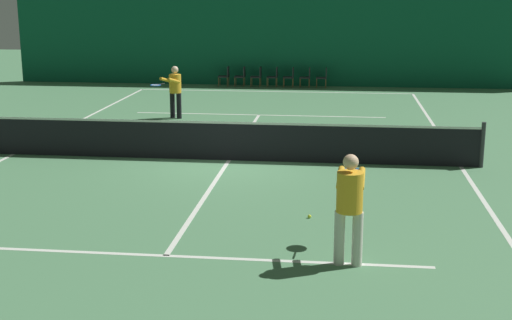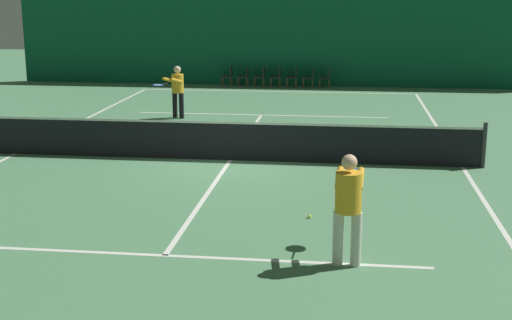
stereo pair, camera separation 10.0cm
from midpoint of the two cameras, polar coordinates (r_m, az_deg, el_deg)
name	(u,v)px [view 1 (the left image)]	position (r m, az deg, el deg)	size (l,w,h in m)	color
ground_plane	(229,160)	(17.32, -2.34, -0.02)	(60.00, 60.00, 0.00)	#4C7F56
backdrop_curtain	(279,39)	(30.64, 1.75, 9.63)	(23.00, 0.12, 3.93)	#0F5138
court_line_baseline_far	(274,92)	(28.93, 1.38, 5.50)	(11.00, 0.10, 0.00)	silver
court_line_service_far	(259,115)	(23.53, 0.12, 3.63)	(8.25, 0.10, 0.00)	silver
court_line_service_near	(166,256)	(11.32, -7.48, -7.60)	(8.25, 0.10, 0.00)	silver
court_line_sideline_left	(13,154)	(18.96, -18.98, 0.45)	(0.10, 23.80, 0.00)	silver
court_line_sideline_right	(461,167)	(17.34, 15.92, -0.52)	(0.10, 23.80, 0.00)	silver
court_line_centre	(229,160)	(17.32, -2.34, -0.02)	(0.10, 12.80, 0.00)	silver
tennis_net	(229,140)	(17.20, -2.35, 1.63)	(12.00, 0.10, 1.07)	black
player_near	(350,201)	(10.67, 7.24, -3.25)	(0.46, 1.39, 1.72)	beige
player_far	(174,88)	(22.93, -6.67, 5.73)	(0.87, 1.38, 1.67)	black
courtside_chair_0	(225,75)	(30.52, -2.56, 6.82)	(0.44, 0.44, 0.84)	brown
courtside_chair_1	(241,75)	(30.41, -1.26, 6.81)	(0.44, 0.44, 0.84)	brown
courtside_chair_2	(258,75)	(30.32, 0.04, 6.79)	(0.44, 0.44, 0.84)	brown
courtside_chair_3	(274,76)	(30.25, 1.35, 6.77)	(0.44, 0.44, 0.84)	brown
courtside_chair_4	(290,76)	(30.19, 2.66, 6.75)	(0.44, 0.44, 0.84)	brown
courtside_chair_5	(307,76)	(30.15, 3.98, 6.72)	(0.44, 0.44, 0.84)	brown
courtside_chair_6	(323,76)	(30.13, 5.31, 6.69)	(0.44, 0.44, 0.84)	brown
tennis_ball	(309,216)	(13.02, 4.08, -4.52)	(0.07, 0.07, 0.07)	#D1DB33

